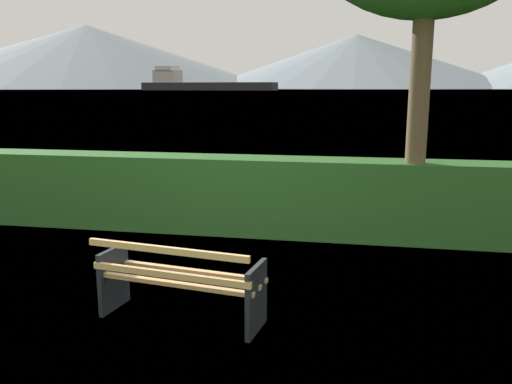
{
  "coord_description": "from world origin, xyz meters",
  "views": [
    {
      "loc": [
        1.68,
        -4.81,
        2.37
      ],
      "look_at": [
        0.0,
        4.07,
        0.53
      ],
      "focal_mm": 36.52,
      "sensor_mm": 36.0,
      "label": 1
    }
  ],
  "objects": [
    {
      "name": "ground_plane",
      "position": [
        0.0,
        0.0,
        0.0
      ],
      "size": [
        1400.0,
        1400.0,
        0.0
      ],
      "primitive_type": "plane",
      "color": "#567A38"
    },
    {
      "name": "water_surface",
      "position": [
        0.0,
        308.28,
        0.0
      ],
      "size": [
        620.0,
        620.0,
        0.0
      ],
      "primitive_type": "plane",
      "color": "#7A99A8",
      "rests_on": "ground_plane"
    },
    {
      "name": "park_bench",
      "position": [
        -0.01,
        -0.06,
        0.43
      ],
      "size": [
        1.77,
        0.82,
        0.87
      ],
      "color": "tan",
      "rests_on": "ground_plane"
    },
    {
      "name": "hedge_row",
      "position": [
        0.0,
        3.32,
        0.62
      ],
      "size": [
        9.96,
        0.73,
        1.24
      ],
      "primitive_type": "cube",
      "color": "#285B23",
      "rests_on": "ground_plane"
    },
    {
      "name": "cargo_ship_large",
      "position": [
        -91.94,
        301.82,
        3.99
      ],
      "size": [
        84.83,
        24.27,
        14.29
      ],
      "color": "#232328",
      "rests_on": "water_surface"
    },
    {
      "name": "distant_hills",
      "position": [
        -13.63,
        571.44,
        33.99
      ],
      "size": [
        998.76,
        439.93,
        71.97
      ],
      "color": "gray",
      "rests_on": "ground_plane"
    }
  ]
}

